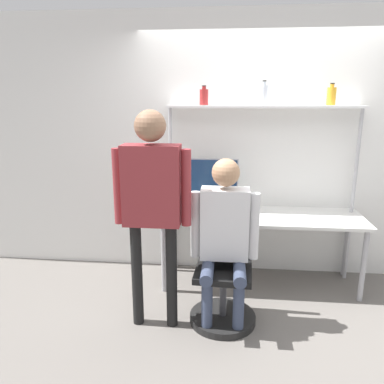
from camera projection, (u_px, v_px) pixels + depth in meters
ground_plane at (260, 300)px, 3.54m from camera, size 12.00×12.00×0.00m
wall_back at (261, 148)px, 3.88m from camera, size 8.00×0.06×2.70m
desk at (260, 222)px, 3.70m from camera, size 1.98×0.65×0.73m
shelf_unit at (263, 132)px, 3.67m from camera, size 1.88×0.25×1.78m
monitor at (210, 181)px, 3.84m from camera, size 0.58×0.21×0.52m
laptop at (228, 210)px, 3.62m from camera, size 0.30×0.23×0.23m
cell_phone at (252, 218)px, 3.59m from camera, size 0.07×0.15×0.01m
office_chair at (224, 288)px, 3.17m from camera, size 0.56×0.56×0.94m
person_seated at (225, 230)px, 2.99m from camera, size 0.55×0.47×1.40m
person_standing at (152, 192)px, 2.89m from camera, size 0.61×0.24×1.77m
bottle_amber at (331, 96)px, 3.53m from camera, size 0.08×0.08×0.20m
bottle_red at (204, 97)px, 3.65m from camera, size 0.09×0.09×0.19m
bottle_clear at (264, 95)px, 3.59m from camera, size 0.07×0.07×0.23m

